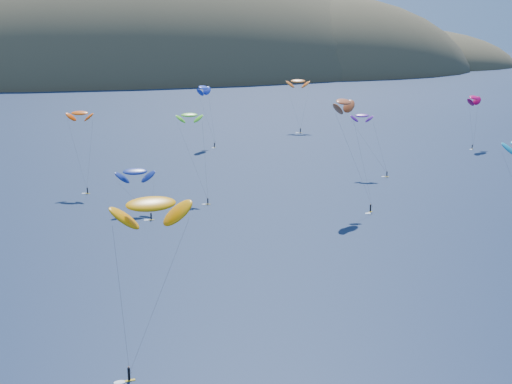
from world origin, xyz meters
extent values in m
ellipsoid|color=#3D3526|center=(20.00, 560.00, -12.60)|extent=(600.00, 300.00, 210.00)
ellipsoid|color=#3D3526|center=(180.00, 540.00, -9.36)|extent=(320.00, 220.00, 156.00)
ellipsoid|color=#3D3526|center=(300.00, 580.00, -5.04)|extent=(240.00, 180.00, 84.00)
cube|color=gold|center=(-42.03, 127.21, 0.04)|extent=(1.34, 0.87, 0.07)
cylinder|color=black|center=(-42.03, 127.21, 0.85)|extent=(0.30, 0.30, 1.38)
sphere|color=#8C6047|center=(-42.03, 127.21, 1.65)|extent=(0.23, 0.23, 0.23)
ellipsoid|color=#FF5107|center=(-42.54, 132.49, 20.89)|extent=(7.80, 5.87, 3.95)
cube|color=gold|center=(-45.31, 22.23, 0.04)|extent=(1.54, 0.55, 0.08)
cylinder|color=black|center=(-45.31, 22.23, 0.99)|extent=(0.35, 0.35, 1.61)
sphere|color=#8C6047|center=(-45.31, 22.23, 1.92)|extent=(0.27, 0.27, 0.27)
ellipsoid|color=#FD9B06|center=(-40.57, 29.40, 21.33)|extent=(10.79, 5.64, 5.84)
cube|color=gold|center=(-14.17, 106.54, 0.04)|extent=(1.31, 0.57, 0.07)
cylinder|color=black|center=(-14.17, 106.54, 0.83)|extent=(0.30, 0.30, 1.36)
sphere|color=#8C6047|center=(-14.17, 106.54, 1.62)|extent=(0.23, 0.23, 0.23)
ellipsoid|color=#62E82E|center=(-15.96, 117.83, 21.15)|extent=(7.03, 4.11, 3.69)
cube|color=gold|center=(7.57, 184.96, 0.04)|extent=(1.16, 1.41, 0.08)
cylinder|color=black|center=(7.57, 184.96, 0.94)|extent=(0.34, 0.34, 1.53)
sphere|color=#8C6047|center=(7.57, 184.96, 1.83)|extent=(0.26, 0.26, 0.26)
ellipsoid|color=#1D36BD|center=(5.32, 190.91, 21.17)|extent=(9.00, 10.23, 5.26)
cube|color=gold|center=(43.79, 121.74, 0.04)|extent=(1.34, 0.94, 0.07)
cylinder|color=black|center=(43.79, 121.74, 0.86)|extent=(0.31, 0.31, 1.40)
sphere|color=#8C6047|center=(43.79, 121.74, 1.67)|extent=(0.24, 0.24, 0.24)
ellipsoid|color=#591890|center=(38.09, 128.04, 17.57)|extent=(7.03, 5.56, 3.56)
cube|color=gold|center=(94.64, 153.95, 0.04)|extent=(1.26, 1.06, 0.07)
cylinder|color=black|center=(94.64, 153.95, 0.84)|extent=(0.30, 0.30, 1.37)
sphere|color=#8C6047|center=(94.64, 153.95, 1.64)|extent=(0.23, 0.23, 0.23)
ellipsoid|color=#BC004B|center=(96.87, 158.19, 17.93)|extent=(10.11, 9.01, 5.21)
cube|color=gold|center=(21.28, 87.33, 0.04)|extent=(1.46, 1.38, 0.09)
cylinder|color=black|center=(21.28, 87.33, 1.02)|extent=(0.37, 0.37, 1.67)
sphere|color=#8C6047|center=(21.28, 87.33, 1.99)|extent=(0.28, 0.28, 0.28)
ellipsoid|color=#AE4C24|center=(16.57, 94.18, 26.00)|extent=(9.84, 9.45, 5.20)
cube|color=gold|center=(-30.13, 96.46, 0.04)|extent=(1.38, 0.51, 0.07)
cylinder|color=black|center=(-30.13, 96.46, 0.88)|extent=(0.32, 0.32, 1.44)
sphere|color=#8C6047|center=(-30.13, 96.46, 1.72)|extent=(0.24, 0.24, 0.24)
ellipsoid|color=navy|center=(-32.14, 105.63, 9.75)|extent=(9.31, 4.98, 5.00)
cube|color=gold|center=(49.53, 207.40, 0.04)|extent=(1.61, 0.98, 0.09)
cylinder|color=black|center=(49.53, 207.40, 1.02)|extent=(0.36, 0.36, 1.66)
sphere|color=#8C6047|center=(49.53, 207.40, 1.98)|extent=(0.28, 0.28, 0.28)
ellipsoid|color=orange|center=(51.60, 216.36, 20.29)|extent=(10.18, 7.33, 5.16)
camera|label=1|loc=(-54.89, -61.83, 45.12)|focal=50.00mm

